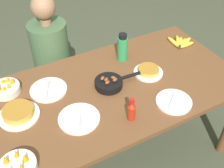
{
  "coord_description": "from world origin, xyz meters",
  "views": [
    {
      "loc": [
        -0.68,
        -1.27,
        2.07
      ],
      "look_at": [
        0.0,
        0.0,
        0.8
      ],
      "focal_mm": 45.0,
      "sensor_mm": 36.0,
      "label": 1
    }
  ],
  "objects_px": {
    "banana_bunch": "(181,43)",
    "frittata_plate_center": "(148,71)",
    "skillet": "(110,83)",
    "frittata_plate_side": "(18,113)",
    "person_figure": "(54,72)",
    "hot_sauce_bottle": "(132,110)",
    "empty_plate_far_right": "(49,90)",
    "fruit_bowl_citrus": "(18,168)",
    "fruit_bowl_mango": "(6,88)",
    "empty_plate_near_front": "(174,102)",
    "empty_plate_far_left": "(79,118)",
    "water_bottle": "(122,48)"
  },
  "relations": [
    {
      "from": "skillet",
      "to": "empty_plate_far_left",
      "type": "xyz_separation_m",
      "value": [
        -0.31,
        -0.18,
        -0.02
      ]
    },
    {
      "from": "banana_bunch",
      "to": "person_figure",
      "type": "height_order",
      "value": "person_figure"
    },
    {
      "from": "frittata_plate_center",
      "to": "fruit_bowl_mango",
      "type": "distance_m",
      "value": 1.0
    },
    {
      "from": "frittata_plate_side",
      "to": "person_figure",
      "type": "bearing_deg",
      "value": 57.1
    },
    {
      "from": "empty_plate_near_front",
      "to": "empty_plate_far_left",
      "type": "bearing_deg",
      "value": 165.3
    },
    {
      "from": "banana_bunch",
      "to": "empty_plate_far_right",
      "type": "relative_size",
      "value": 0.77
    },
    {
      "from": "skillet",
      "to": "person_figure",
      "type": "relative_size",
      "value": 0.28
    },
    {
      "from": "banana_bunch",
      "to": "skillet",
      "type": "distance_m",
      "value": 0.79
    },
    {
      "from": "empty_plate_near_front",
      "to": "fruit_bowl_citrus",
      "type": "distance_m",
      "value": 1.02
    },
    {
      "from": "fruit_bowl_mango",
      "to": "fruit_bowl_citrus",
      "type": "xyz_separation_m",
      "value": [
        -0.08,
        -0.65,
        0.0
      ]
    },
    {
      "from": "fruit_bowl_citrus",
      "to": "person_figure",
      "type": "bearing_deg",
      "value": 63.43
    },
    {
      "from": "person_figure",
      "to": "frittata_plate_side",
      "type": "bearing_deg",
      "value": -122.9
    },
    {
      "from": "empty_plate_near_front",
      "to": "empty_plate_far_left",
      "type": "relative_size",
      "value": 0.92
    },
    {
      "from": "frittata_plate_side",
      "to": "hot_sauce_bottle",
      "type": "xyz_separation_m",
      "value": [
        0.6,
        -0.34,
        0.04
      ]
    },
    {
      "from": "frittata_plate_side",
      "to": "hot_sauce_bottle",
      "type": "bearing_deg",
      "value": -29.66
    },
    {
      "from": "skillet",
      "to": "frittata_plate_center",
      "type": "relative_size",
      "value": 1.59
    },
    {
      "from": "frittata_plate_center",
      "to": "skillet",
      "type": "bearing_deg",
      "value": 178.25
    },
    {
      "from": "banana_bunch",
      "to": "frittata_plate_center",
      "type": "bearing_deg",
      "value": -157.21
    },
    {
      "from": "frittata_plate_side",
      "to": "empty_plate_far_left",
      "type": "height_order",
      "value": "frittata_plate_side"
    },
    {
      "from": "frittata_plate_side",
      "to": "fruit_bowl_mango",
      "type": "bearing_deg",
      "value": 94.11
    },
    {
      "from": "frittata_plate_center",
      "to": "frittata_plate_side",
      "type": "distance_m",
      "value": 0.94
    },
    {
      "from": "skillet",
      "to": "person_figure",
      "type": "height_order",
      "value": "person_figure"
    },
    {
      "from": "banana_bunch",
      "to": "water_bottle",
      "type": "relative_size",
      "value": 0.88
    },
    {
      "from": "person_figure",
      "to": "banana_bunch",
      "type": "bearing_deg",
      "value": -26.15
    },
    {
      "from": "banana_bunch",
      "to": "frittata_plate_center",
      "type": "height_order",
      "value": "frittata_plate_center"
    },
    {
      "from": "empty_plate_far_left",
      "to": "fruit_bowl_citrus",
      "type": "xyz_separation_m",
      "value": [
        -0.41,
        -0.19,
        0.03
      ]
    },
    {
      "from": "empty_plate_far_right",
      "to": "frittata_plate_center",
      "type": "bearing_deg",
      "value": -13.26
    },
    {
      "from": "empty_plate_far_left",
      "to": "empty_plate_far_right",
      "type": "bearing_deg",
      "value": 103.29
    },
    {
      "from": "frittata_plate_side",
      "to": "fruit_bowl_citrus",
      "type": "bearing_deg",
      "value": -104.27
    },
    {
      "from": "fruit_bowl_citrus",
      "to": "water_bottle",
      "type": "distance_m",
      "value": 1.14
    },
    {
      "from": "fruit_bowl_mango",
      "to": "banana_bunch",
      "type": "bearing_deg",
      "value": -3.92
    },
    {
      "from": "skillet",
      "to": "empty_plate_far_left",
      "type": "bearing_deg",
      "value": -146.22
    },
    {
      "from": "banana_bunch",
      "to": "water_bottle",
      "type": "height_order",
      "value": "water_bottle"
    },
    {
      "from": "banana_bunch",
      "to": "fruit_bowl_mango",
      "type": "xyz_separation_m",
      "value": [
        -1.41,
        0.1,
        0.01
      ]
    },
    {
      "from": "frittata_plate_center",
      "to": "hot_sauce_bottle",
      "type": "xyz_separation_m",
      "value": [
        -0.34,
        -0.32,
        0.05
      ]
    },
    {
      "from": "empty_plate_near_front",
      "to": "fruit_bowl_citrus",
      "type": "bearing_deg",
      "value": -178.43
    },
    {
      "from": "fruit_bowl_citrus",
      "to": "skillet",
      "type": "bearing_deg",
      "value": 27.05
    },
    {
      "from": "banana_bunch",
      "to": "frittata_plate_side",
      "type": "distance_m",
      "value": 1.4
    },
    {
      "from": "empty_plate_far_right",
      "to": "fruit_bowl_citrus",
      "type": "relative_size",
      "value": 1.29
    },
    {
      "from": "frittata_plate_center",
      "to": "hot_sauce_bottle",
      "type": "relative_size",
      "value": 1.31
    },
    {
      "from": "banana_bunch",
      "to": "frittata_plate_center",
      "type": "xyz_separation_m",
      "value": [
        -0.46,
        -0.19,
        0.0
      ]
    },
    {
      "from": "skillet",
      "to": "empty_plate_far_left",
      "type": "height_order",
      "value": "skillet"
    },
    {
      "from": "person_figure",
      "to": "empty_plate_far_left",
      "type": "bearing_deg",
      "value": -96.8
    },
    {
      "from": "empty_plate_far_left",
      "to": "water_bottle",
      "type": "bearing_deg",
      "value": 37.69
    },
    {
      "from": "skillet",
      "to": "empty_plate_near_front",
      "type": "xyz_separation_m",
      "value": [
        0.29,
        -0.34,
        -0.02
      ]
    },
    {
      "from": "frittata_plate_side",
      "to": "hot_sauce_bottle",
      "type": "relative_size",
      "value": 1.56
    },
    {
      "from": "frittata_plate_side",
      "to": "empty_plate_far_right",
      "type": "distance_m",
      "value": 0.28
    },
    {
      "from": "banana_bunch",
      "to": "empty_plate_far_left",
      "type": "distance_m",
      "value": 1.14
    },
    {
      "from": "empty_plate_near_front",
      "to": "banana_bunch",
      "type": "bearing_deg",
      "value": 47.59
    },
    {
      "from": "banana_bunch",
      "to": "empty_plate_far_right",
      "type": "bearing_deg",
      "value": -178.73
    }
  ]
}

